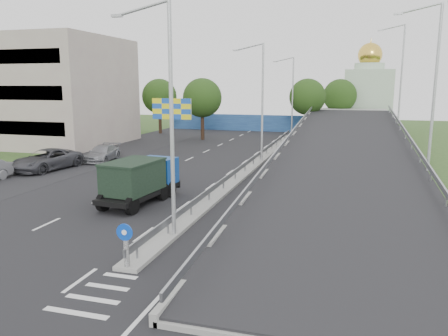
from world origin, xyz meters
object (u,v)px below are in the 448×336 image
at_px(billboard, 172,112).
at_px(dump_truck, 141,179).
at_px(lamp_post_near, 167,109).
at_px(lamp_post_far, 291,92).
at_px(parked_car_d, 102,153).
at_px(lamp_post_mid, 260,96).
at_px(church, 368,94).
at_px(sign_bollard, 126,245).
at_px(parked_car_c, 47,160).

xyz_separation_m(billboard, dump_truck, (5.11, -16.92, -2.75)).
xyz_separation_m(lamp_post_near, lamp_post_far, (0.00, 40.00, 0.00)).
height_order(lamp_post_near, parked_car_d, lamp_post_near).
bearing_deg(lamp_post_near, lamp_post_mid, 90.00).
bearing_deg(church, parked_car_d, -122.66).
bearing_deg(billboard, church, 59.30).
distance_m(sign_bollard, lamp_post_near, 6.12).
xyz_separation_m(lamp_post_far, parked_car_d, (-13.85, -23.04, -5.10)).
bearing_deg(church, lamp_post_mid, -106.22).
xyz_separation_m(dump_truck, parked_car_c, (-11.84, 6.86, -0.60)).
bearing_deg(sign_bollard, lamp_post_mid, 89.74).
xyz_separation_m(church, parked_car_d, (-23.74, -37.04, -4.60)).
xyz_separation_m(lamp_post_near, parked_car_d, (-13.85, 16.96, -5.10)).
relative_size(lamp_post_near, lamp_post_far, 1.00).
relative_size(lamp_post_far, parked_car_d, 2.07).
relative_size(church, parked_car_d, 2.83).
distance_m(billboard, parked_car_c, 12.56).
distance_m(sign_bollard, lamp_post_far, 44.08).
relative_size(lamp_post_near, lamp_post_mid, 1.00).
xyz_separation_m(sign_bollard, lamp_post_mid, (0.11, 23.83, 4.77)).
height_order(lamp_post_mid, dump_truck, lamp_post_mid).
xyz_separation_m(sign_bollard, parked_car_d, (-13.74, 20.79, -0.33)).
bearing_deg(parked_car_d, dump_truck, -58.46).
bearing_deg(parked_car_c, lamp_post_near, -29.59).
bearing_deg(sign_bollard, lamp_post_near, 88.36).
distance_m(lamp_post_near, lamp_post_far, 40.00).
relative_size(sign_bollard, lamp_post_mid, 0.17).
height_order(lamp_post_far, parked_car_c, lamp_post_far).
bearing_deg(parked_car_d, sign_bollard, -64.65).
bearing_deg(parked_car_c, lamp_post_mid, 34.38).
distance_m(sign_bollard, parked_car_d, 24.92).
xyz_separation_m(sign_bollard, dump_truck, (-3.89, 8.90, 0.41)).
height_order(sign_bollard, lamp_post_mid, lamp_post_mid).
distance_m(lamp_post_near, lamp_post_mid, 20.00).
xyz_separation_m(lamp_post_mid, billboard, (-9.11, 2.00, -1.62)).
xyz_separation_m(sign_bollard, lamp_post_near, (0.11, 3.83, 4.77)).
bearing_deg(church, lamp_post_near, -100.38).
bearing_deg(church, sign_bollard, -99.81).
height_order(lamp_post_mid, lamp_post_far, same).
height_order(lamp_post_far, dump_truck, lamp_post_far).
height_order(lamp_post_far, parked_car_d, lamp_post_far).
xyz_separation_m(lamp_post_near, billboard, (-9.11, 22.00, -1.62)).
height_order(lamp_post_far, church, church).
distance_m(lamp_post_near, church, 54.90).
xyz_separation_m(billboard, parked_car_d, (-4.74, -5.04, -3.48)).
bearing_deg(lamp_post_near, dump_truck, 128.22).
relative_size(lamp_post_mid, billboard, 1.83).
xyz_separation_m(sign_bollard, church, (10.00, 57.83, 4.28)).
height_order(lamp_post_near, parked_car_c, lamp_post_near).
bearing_deg(lamp_post_far, lamp_post_near, -90.00).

